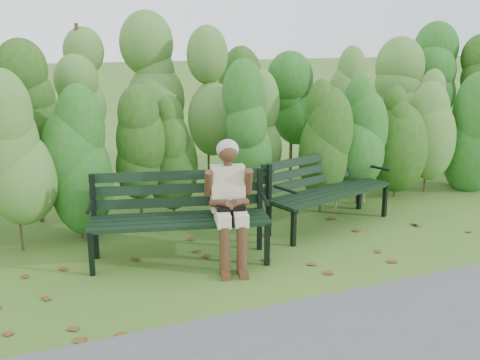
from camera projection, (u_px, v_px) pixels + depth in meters
name	position (u px, v px, depth m)	size (l,w,h in m)	color
ground	(253.00, 261.00, 5.59)	(80.00, 80.00, 0.00)	#345B1F
hedge_band	(193.00, 112.00, 6.93)	(11.04, 1.67, 2.42)	#47381E
leaf_litter	(230.00, 265.00, 5.48)	(5.71, 2.08, 0.01)	brown
bench_left	(179.00, 210.00, 5.53)	(1.83, 0.98, 0.87)	black
bench_right	(325.00, 184.00, 6.56)	(1.73, 0.99, 0.82)	black
seated_woman	(229.00, 195.00, 5.39)	(0.50, 0.73, 1.22)	beige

